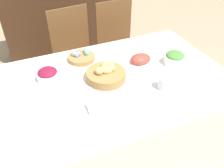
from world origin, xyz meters
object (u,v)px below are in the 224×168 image
Objects in this scene: spoon at (172,104)px; sideboard at (64,21)px; bread_basket at (106,74)px; dinner_plate at (148,111)px; drinking_cup at (164,83)px; ham_platter at (140,60)px; egg_basket at (81,57)px; green_salad_bowl at (175,58)px; chair_far_right at (118,44)px; beet_salad_bowl at (48,74)px; knife at (168,105)px; fork at (127,118)px; chair_far_center at (76,53)px; butter_dish at (98,106)px.

sideboard is at bearing 93.16° from spoon.
sideboard is at bearing 86.39° from bread_basket.
drinking_cup is at bearing 37.81° from dinner_plate.
ham_platter is at bearing 83.84° from spoon.
egg_basket is at bearing 125.22° from drinking_cup.
green_salad_bowl is at bearing -27.77° from egg_basket.
chair_far_right reaches higher than beet_salad_bowl.
knife is at bearing -98.57° from ham_platter.
sideboard is at bearing 103.42° from green_salad_bowl.
ham_platter is 0.34m from drinking_cup.
dinner_plate is at bearing -113.44° from ham_platter.
fork is 0.29m from knife.
dinner_plate is 2.92× the size of drinking_cup.
bread_basket is 0.33m from egg_basket.
ham_platter is 1.09× the size of dinner_plate.
knife is at bearing 0.00° from dinner_plate.
chair_far_center is at bearing 123.08° from green_salad_bowl.
ham_platter is 0.51m from knife.
egg_basket reaches higher than dinner_plate.
bread_basket is 0.41m from drinking_cup.
fork is at bearing -93.81° from sideboard.
butter_dish reaches higher than fork.
bread_basket is 2.12× the size of butter_dish.
chair_far_right is 3.42× the size of bread_basket.
chair_far_center reaches higher than spoon.
ham_platter is 0.55m from dinner_plate.
green_salad_bowl reaches higher than knife.
chair_far_center is 5.93× the size of green_salad_bowl.
green_salad_bowl reaches higher than beet_salad_bowl.
bread_basket is 1.73× the size of knife.
green_salad_bowl is at bearing 17.97° from butter_dish.
chair_far_center is 0.61m from egg_basket.
ham_platter is 1.56× the size of spoon.
butter_dish is at bearing -121.68° from bread_basket.
bread_basket is 0.34m from ham_platter.
ham_platter is (0.21, -1.78, 0.34)m from sideboard.
dinner_plate is at bearing -91.40° from chair_far_center.
chair_far_right is at bearing 59.63° from butter_dish.
spoon is at bearing -95.21° from ham_platter.
bread_basket is at bearing -96.18° from chair_far_center.
butter_dish is (-0.73, -0.24, -0.03)m from green_salad_bowl.
bread_basket reaches higher than butter_dish.
green_salad_bowl is at bearing 40.49° from dinner_plate.
bread_basket is 0.31m from butter_dish.
spoon is (0.03, 0.00, 0.00)m from knife.
ham_platter is 1.56× the size of knife.
chair_far_right reaches higher than egg_basket.
beet_salad_bowl reaches higher than ham_platter.
egg_basket is (-0.58, -0.53, 0.27)m from chair_far_right.
chair_far_center is at bearing 81.22° from egg_basket.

